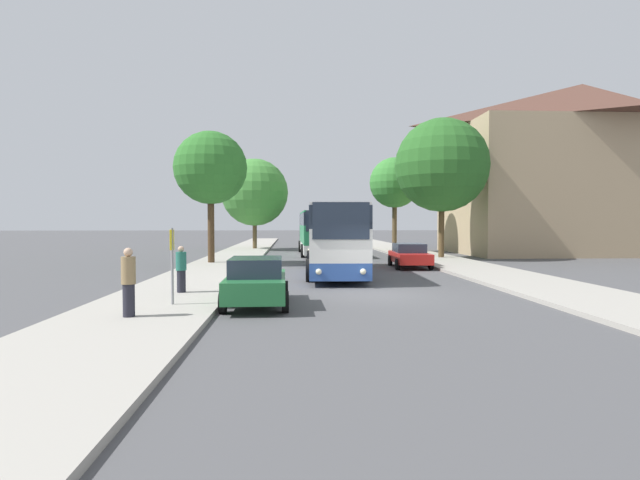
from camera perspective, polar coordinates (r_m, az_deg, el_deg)
name	(u,v)px	position (r m, az deg, el deg)	size (l,w,h in m)	color
ground_plane	(372,295)	(17.93, 6.01, -6.27)	(300.00, 300.00, 0.00)	#4C4C4F
sidewalk_left	(173,295)	(18.16, -16.48, -5.99)	(4.00, 120.00, 0.15)	#A39E93
sidewalk_right	(563,291)	(20.25, 26.04, -5.30)	(4.00, 120.00, 0.15)	#A39E93
building_right_background	(581,169)	(47.61, 27.67, 7.20)	(20.79, 12.25, 14.16)	tan
bus_front	(334,238)	(25.04, 1.61, 0.25)	(3.06, 11.42, 3.39)	#2D519E
bus_middle	(317,232)	(40.12, -0.33, 0.94)	(2.90, 11.59, 3.44)	silver
parked_car_left_curb	(256,281)	(15.55, -7.28, -4.66)	(2.02, 4.15, 1.50)	#236B38
parked_car_right_near	(409,255)	(29.00, 10.19, -1.69)	(2.19, 4.45, 1.38)	red
bus_stop_sign	(172,257)	(15.38, -16.54, -1.85)	(0.08, 0.45, 2.27)	gray
pedestrian_waiting_near	(129,282)	(13.77, -21.04, -4.49)	(0.36, 0.36, 1.78)	#23232D
pedestrian_waiting_far	(181,269)	(17.99, -15.58, -3.23)	(0.36, 0.36, 1.61)	#23232D
tree_left_near	(211,168)	(31.32, -12.40, 8.02)	(4.43, 4.43, 7.98)	#47331E
tree_left_far	(255,192)	(47.52, -7.49, 5.42)	(6.31, 6.31, 8.44)	brown
tree_right_near	(442,165)	(36.19, 13.76, 8.29)	(6.52, 6.52, 9.70)	#513D23
tree_right_mid	(395,183)	(43.30, 8.53, 6.47)	(4.30, 4.30, 8.00)	brown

